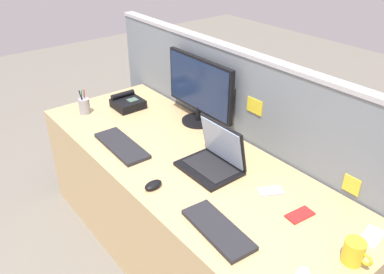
% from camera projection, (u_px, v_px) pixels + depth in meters
% --- Properties ---
extents(ground_plane, '(10.00, 10.00, 0.00)m').
position_uv_depth(ground_plane, '(186.00, 252.00, 2.57)').
color(ground_plane, slate).
extents(desk, '(2.19, 0.81, 0.73)m').
position_uv_depth(desk, '(186.00, 209.00, 2.39)').
color(desk, tan).
rests_on(desk, ground_plane).
extents(cubicle_divider, '(2.61, 0.07, 1.26)m').
position_uv_depth(cubicle_divider, '(241.00, 148.00, 2.50)').
color(cubicle_divider, gray).
rests_on(cubicle_divider, ground_plane).
extents(desktop_monitor, '(0.59, 0.21, 0.43)m').
position_uv_depth(desktop_monitor, '(199.00, 88.00, 2.49)').
color(desktop_monitor, black).
rests_on(desktop_monitor, desk).
extents(laptop, '(0.32, 0.25, 0.26)m').
position_uv_depth(laptop, '(215.00, 157.00, 2.10)').
color(laptop, black).
rests_on(laptop, desk).
extents(desk_phone, '(0.19, 0.19, 0.09)m').
position_uv_depth(desk_phone, '(128.00, 103.00, 2.78)').
color(desk_phone, black).
rests_on(desk_phone, desk).
extents(keyboard_main, '(0.43, 0.16, 0.02)m').
position_uv_depth(keyboard_main, '(122.00, 146.00, 2.31)').
color(keyboard_main, '#232328').
rests_on(keyboard_main, desk).
extents(keyboard_spare, '(0.38, 0.17, 0.02)m').
position_uv_depth(keyboard_spare, '(218.00, 229.00, 1.70)').
color(keyboard_spare, '#232328').
rests_on(keyboard_spare, desk).
extents(computer_mouse_right_hand, '(0.07, 0.11, 0.03)m').
position_uv_depth(computer_mouse_right_hand, '(153.00, 185.00, 1.96)').
color(computer_mouse_right_hand, black).
rests_on(computer_mouse_right_hand, desk).
extents(pen_cup, '(0.07, 0.07, 0.17)m').
position_uv_depth(pen_cup, '(84.00, 106.00, 2.68)').
color(pen_cup, '#99999E').
rests_on(pen_cup, desk).
extents(cell_phone_silver_slab, '(0.12, 0.14, 0.01)m').
position_uv_depth(cell_phone_silver_slab, '(271.00, 191.00, 1.94)').
color(cell_phone_silver_slab, '#B7BAC1').
rests_on(cell_phone_silver_slab, desk).
extents(cell_phone_red_case, '(0.08, 0.14, 0.01)m').
position_uv_depth(cell_phone_red_case, '(300.00, 215.00, 1.79)').
color(cell_phone_red_case, '#B22323').
rests_on(cell_phone_red_case, desk).
extents(cell_phone_white_slab, '(0.09, 0.14, 0.01)m').
position_uv_depth(cell_phone_white_slab, '(372.00, 237.00, 1.67)').
color(cell_phone_white_slab, silver).
rests_on(cell_phone_white_slab, desk).
extents(coffee_mug, '(0.12, 0.08, 0.10)m').
position_uv_depth(coffee_mug, '(354.00, 252.00, 1.53)').
color(coffee_mug, yellow).
rests_on(coffee_mug, desk).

